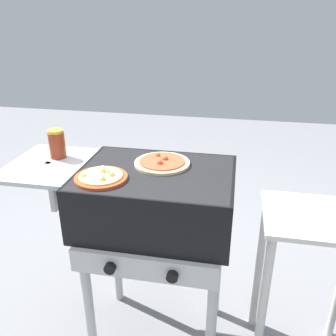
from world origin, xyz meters
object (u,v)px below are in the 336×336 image
object	(u,v)px
grill	(153,202)
pizza_pepperoni	(162,163)
pizza_cheese	(101,177)
prep_table	(312,261)
sauce_jar	(57,144)

from	to	relation	value
grill	pizza_pepperoni	xyz separation A→B (m)	(0.02, 0.08, 0.15)
pizza_cheese	prep_table	distance (m)	0.93
pizza_pepperoni	prep_table	xyz separation A→B (m)	(0.65, -0.08, -0.36)
sauce_jar	prep_table	xyz separation A→B (m)	(1.12, -0.07, -0.42)
pizza_pepperoni	sauce_jar	bearing A→B (deg)	-178.85
pizza_pepperoni	prep_table	size ratio (longest dim) A/B	0.31
pizza_pepperoni	prep_table	world-z (taller)	pizza_pepperoni
sauce_jar	prep_table	world-z (taller)	sauce_jar
grill	sauce_jar	size ratio (longest dim) A/B	7.49
sauce_jar	pizza_pepperoni	bearing A→B (deg)	1.15
grill	pizza_pepperoni	distance (m)	0.17
prep_table	grill	bearing A→B (deg)	-179.63
pizza_cheese	sauce_jar	size ratio (longest dim) A/B	1.62
grill	pizza_pepperoni	world-z (taller)	pizza_pepperoni
pizza_pepperoni	prep_table	distance (m)	0.75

